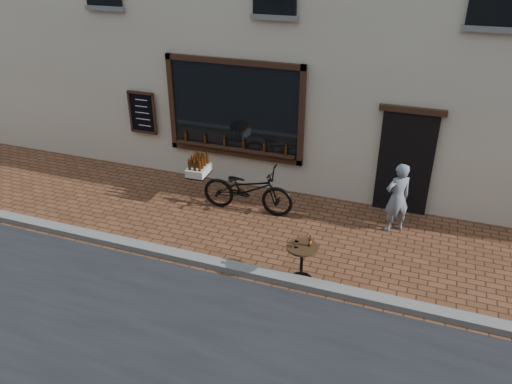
% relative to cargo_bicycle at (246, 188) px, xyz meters
% --- Properties ---
extents(ground, '(90.00, 90.00, 0.00)m').
position_rel_cargo_bicycle_xyz_m(ground, '(1.20, -2.30, -0.53)').
color(ground, '#56311B').
rests_on(ground, ground).
extents(kerb, '(90.00, 0.25, 0.12)m').
position_rel_cargo_bicycle_xyz_m(kerb, '(1.20, -2.10, -0.47)').
color(kerb, slate).
rests_on(kerb, ground).
extents(cargo_bicycle, '(2.32, 0.79, 1.12)m').
position_rel_cargo_bicycle_xyz_m(cargo_bicycle, '(0.00, 0.00, 0.00)').
color(cargo_bicycle, black).
rests_on(cargo_bicycle, ground).
extents(bistro_table, '(0.54, 0.54, 0.93)m').
position_rel_cargo_bicycle_xyz_m(bistro_table, '(1.78, -1.95, -0.04)').
color(bistro_table, black).
rests_on(bistro_table, ground).
extents(pedestrian, '(0.64, 0.60, 1.46)m').
position_rel_cargo_bicycle_xyz_m(pedestrian, '(3.08, 0.29, 0.20)').
color(pedestrian, slate).
rests_on(pedestrian, ground).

